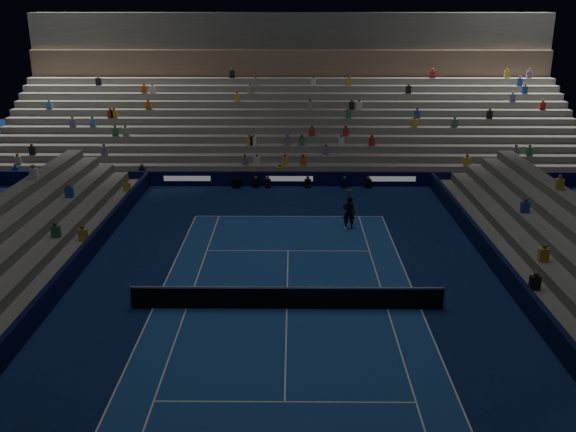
{
  "coord_description": "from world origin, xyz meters",
  "views": [
    {
      "loc": [
        0.24,
        -23.3,
        11.82
      ],
      "look_at": [
        0.0,
        6.0,
        2.0
      ],
      "focal_mm": 39.42,
      "sensor_mm": 36.0,
      "label": 1
    }
  ],
  "objects": [
    {
      "name": "ground",
      "position": [
        0.0,
        0.0,
        0.0
      ],
      "size": [
        90.0,
        90.0,
        0.0
      ],
      "primitive_type": "plane",
      "color": "#0B1945",
      "rests_on": "ground"
    },
    {
      "name": "court_surface",
      "position": [
        0.0,
        0.0,
        0.01
      ],
      "size": [
        10.97,
        23.77,
        0.01
      ],
      "primitive_type": "cube",
      "color": "navy",
      "rests_on": "ground"
    },
    {
      "name": "sponsor_barrier_far",
      "position": [
        0.0,
        18.5,
        0.5
      ],
      "size": [
        44.0,
        0.25,
        1.0
      ],
      "primitive_type": "cube",
      "color": "#080B33",
      "rests_on": "ground"
    },
    {
      "name": "sponsor_barrier_east",
      "position": [
        9.7,
        0.0,
        0.5
      ],
      "size": [
        0.25,
        37.0,
        1.0
      ],
      "primitive_type": "cube",
      "color": "black",
      "rests_on": "ground"
    },
    {
      "name": "sponsor_barrier_west",
      "position": [
        -9.7,
        0.0,
        0.5
      ],
      "size": [
        0.25,
        37.0,
        1.0
      ],
      "primitive_type": "cube",
      "color": "black",
      "rests_on": "ground"
    },
    {
      "name": "grandstand_main",
      "position": [
        0.0,
        27.9,
        3.38
      ],
      "size": [
        44.0,
        15.2,
        11.2
      ],
      "color": "slate",
      "rests_on": "ground"
    },
    {
      "name": "tennis_net",
      "position": [
        0.0,
        0.0,
        0.5
      ],
      "size": [
        12.9,
        0.1,
        1.1
      ],
      "color": "#B2B2B7",
      "rests_on": "ground"
    },
    {
      "name": "tennis_player",
      "position": [
        3.33,
        9.79,
        0.93
      ],
      "size": [
        0.73,
        0.53,
        1.86
      ],
      "primitive_type": "imported",
      "rotation": [
        0.0,
        0.0,
        3.01
      ],
      "color": "black",
      "rests_on": "ground"
    },
    {
      "name": "broadcast_camera",
      "position": [
        -3.58,
        18.05,
        0.33
      ],
      "size": [
        0.56,
        0.98,
        0.64
      ],
      "color": "black",
      "rests_on": "ground"
    }
  ]
}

